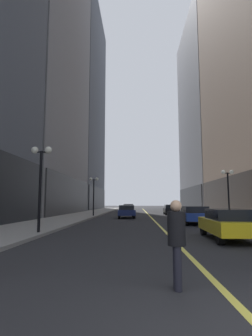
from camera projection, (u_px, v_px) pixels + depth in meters
The scene contains 17 objects.
ground_plane at pixel (148, 214), 37.77m from camera, with size 200.00×200.00×0.00m, color #262628.
sidewalk_left at pixel (88, 214), 38.09m from camera, with size 4.50×78.00×0.15m, color gray.
sidewalk_right at pixel (208, 214), 37.47m from camera, with size 4.50×78.00×0.15m, color gray.
lane_centre_stripe at pixel (148, 214), 37.77m from camera, with size 0.16×70.00×0.01m, color #E5D64C.
building_left_mid at pixel (42, 48), 40.92m from camera, with size 10.42×24.00×49.27m.
building_left_far at pixel (68, 106), 66.32m from camera, with size 15.28×26.00×49.57m.
building_right_far at pixel (218, 114), 64.69m from camera, with size 14.86×26.00×44.98m.
car_yellow at pixel (228, 223), 11.90m from camera, with size 1.90×4.54×1.32m.
car_blue at pixel (194, 214), 20.58m from camera, with size 1.90×4.52×1.32m.
car_navy at pixel (126, 211), 28.90m from camera, with size 1.96×4.51×1.32m.
car_black at pixel (171, 209), 36.23m from camera, with size 1.98×4.12×1.32m.
car_silver at pixel (128, 208), 44.40m from camera, with size 1.84×4.43×1.32m.
car_grey at pixel (129, 207), 52.22m from camera, with size 2.05×4.86×1.32m.
pedestrian_in_black_coat at pixel (177, 237), 5.17m from camera, with size 0.34×0.34×1.65m.
street_lamp_left_near at pixel (41, 169), 13.84m from camera, with size 1.06×0.36×4.43m.
street_lamp_left_far at pixel (94, 188), 31.02m from camera, with size 1.06×0.36×4.43m.
street_lamp_right_mid at pixel (228, 183), 23.90m from camera, with size 1.06×0.36×4.43m.
Camera 1 is at (-1.58, -3.36, 1.60)m, focal length 29.37 mm.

